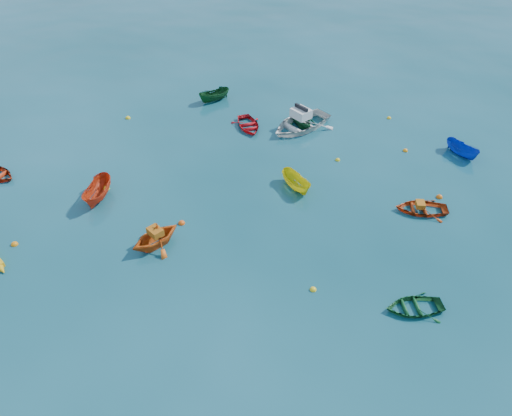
# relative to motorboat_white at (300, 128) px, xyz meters

# --- Properties ---
(ground) EXTENTS (160.00, 160.00, 0.00)m
(ground) POSITION_rel_motorboat_white_xyz_m (-0.49, -14.79, 0.00)
(ground) COLOR #093C44
(ground) RESTS_ON ground
(dinghy_orange_w) EXTENTS (3.28, 3.40, 1.37)m
(dinghy_orange_w) POSITION_rel_motorboat_white_xyz_m (-4.63, -13.49, 0.00)
(dinghy_orange_w) COLOR #E25C15
(dinghy_orange_w) RESTS_ON ground
(sampan_yellow_mid) EXTENTS (2.42, 2.46, 0.97)m
(sampan_yellow_mid) POSITION_rel_motorboat_white_xyz_m (1.12, -6.95, 0.00)
(sampan_yellow_mid) COLOR yellow
(sampan_yellow_mid) RESTS_ON ground
(dinghy_green_e) EXTENTS (3.02, 2.61, 0.53)m
(dinghy_green_e) POSITION_rel_motorboat_white_xyz_m (7.83, -14.35, 0.00)
(dinghy_green_e) COLOR #125124
(dinghy_green_e) RESTS_ON ground
(sampan_orange_n) EXTENTS (1.49, 3.00, 1.11)m
(sampan_orange_n) POSITION_rel_motorboat_white_xyz_m (-9.28, -10.79, 0.00)
(sampan_orange_n) COLOR red
(sampan_orange_n) RESTS_ON ground
(dinghy_green_n) EXTENTS (3.36, 3.42, 1.36)m
(dinghy_green_n) POSITION_rel_motorboat_white_xyz_m (-0.03, 0.39, 0.00)
(dinghy_green_n) COLOR #135327
(dinghy_green_n) RESTS_ON ground
(dinghy_red_ne) EXTENTS (3.09, 2.46, 0.58)m
(dinghy_red_ne) POSITION_rel_motorboat_white_xyz_m (8.06, -7.21, 0.00)
(dinghy_red_ne) COLOR #B4380F
(dinghy_red_ne) RESTS_ON ground
(sampan_blue_far) EXTENTS (2.37, 2.31, 0.93)m
(sampan_blue_far) POSITION_rel_motorboat_white_xyz_m (10.44, -0.75, 0.00)
(sampan_blue_far) COLOR #0E30AF
(sampan_blue_far) RESTS_ON ground
(dinghy_red_far) EXTENTS (3.21, 3.46, 0.59)m
(dinghy_red_far) POSITION_rel_motorboat_white_xyz_m (-3.44, -0.86, 0.00)
(dinghy_red_far) COLOR red
(dinghy_red_far) RESTS_ON ground
(sampan_green_far) EXTENTS (2.38, 2.53, 0.98)m
(sampan_green_far) POSITION_rel_motorboat_white_xyz_m (-6.97, 2.35, 0.00)
(sampan_green_far) COLOR #0F431C
(sampan_green_far) RESTS_ON ground
(motorboat_white) EXTENTS (5.35, 5.69, 1.56)m
(motorboat_white) POSITION_rel_motorboat_white_xyz_m (0.00, 0.00, 0.00)
(motorboat_white) COLOR silver
(motorboat_white) RESTS_ON ground
(tarp_orange_a) EXTENTS (0.94, 0.88, 0.36)m
(tarp_orange_a) POSITION_rel_motorboat_white_xyz_m (-4.61, -13.44, 0.87)
(tarp_orange_a) COLOR #AF5911
(tarp_orange_a) RESTS_ON dinghy_orange_w
(tarp_green_b) EXTENTS (0.85, 0.82, 0.33)m
(tarp_green_b) POSITION_rel_motorboat_white_xyz_m (-0.10, 0.47, 0.85)
(tarp_green_b) COLOR #134E1E
(tarp_green_b) RESTS_ON dinghy_green_n
(tarp_orange_b) EXTENTS (0.55, 0.67, 0.29)m
(tarp_orange_b) POSITION_rel_motorboat_white_xyz_m (7.96, -7.23, 0.43)
(tarp_orange_b) COLOR #B66212
(tarp_orange_b) RESTS_ON dinghy_red_ne
(buoy_or_a) EXTENTS (0.35, 0.35, 0.35)m
(buoy_or_a) POSITION_rel_motorboat_white_xyz_m (-11.50, -15.29, 0.00)
(buoy_or_a) COLOR orange
(buoy_or_a) RESTS_ON ground
(buoy_ye_a) EXTENTS (0.31, 0.31, 0.31)m
(buoy_ye_a) POSITION_rel_motorboat_white_xyz_m (3.42, -14.39, 0.00)
(buoy_ye_a) COLOR yellow
(buoy_ye_a) RESTS_ON ground
(buoy_ye_b) EXTENTS (0.38, 0.38, 0.38)m
(buoy_ye_b) POSITION_rel_motorboat_white_xyz_m (-9.37, -9.84, 0.00)
(buoy_ye_b) COLOR yellow
(buoy_ye_b) RESTS_ON ground
(buoy_or_c) EXTENTS (0.36, 0.36, 0.36)m
(buoy_or_c) POSITION_rel_motorboat_white_xyz_m (-4.06, -11.59, 0.00)
(buoy_or_c) COLOR #EC500C
(buoy_or_c) RESTS_ON ground
(buoy_ye_c) EXTENTS (0.31, 0.31, 0.31)m
(buoy_ye_c) POSITION_rel_motorboat_white_xyz_m (3.03, -3.39, 0.00)
(buoy_ye_c) COLOR yellow
(buoy_ye_c) RESTS_ON ground
(buoy_or_d) EXTENTS (0.36, 0.36, 0.36)m
(buoy_or_d) POSITION_rel_motorboat_white_xyz_m (9.06, -5.71, 0.00)
(buoy_or_d) COLOR #D85A0B
(buoy_or_d) RESTS_ON ground
(buoy_ye_d) EXTENTS (0.35, 0.35, 0.35)m
(buoy_ye_d) POSITION_rel_motorboat_white_xyz_m (-12.00, -1.83, 0.00)
(buoy_ye_d) COLOR yellow
(buoy_ye_d) RESTS_ON ground
(buoy_or_e) EXTENTS (0.32, 0.32, 0.32)m
(buoy_or_e) POSITION_rel_motorboat_white_xyz_m (7.06, -1.18, 0.00)
(buoy_or_e) COLOR orange
(buoy_or_e) RESTS_ON ground
(buoy_ye_e) EXTENTS (0.30, 0.30, 0.30)m
(buoy_ye_e) POSITION_rel_motorboat_white_xyz_m (5.79, 2.96, 0.00)
(buoy_ye_e) COLOR yellow
(buoy_ye_e) RESTS_ON ground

